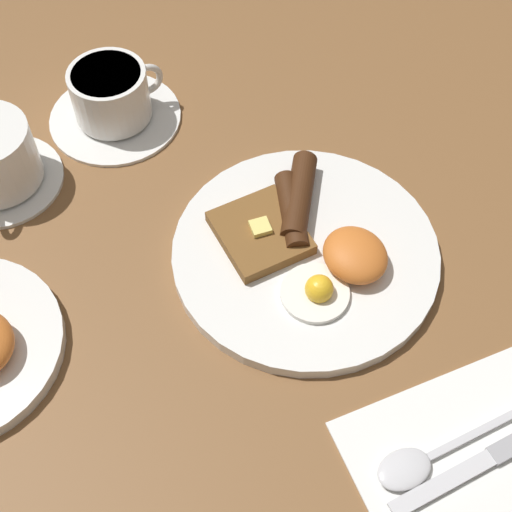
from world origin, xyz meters
The scene contains 6 objects.
ground_plane centered at (0.00, 0.00, 0.00)m, with size 3.00×3.00×0.00m, color brown.
breakfast_plate_near centered at (0.00, 0.00, 0.01)m, with size 0.28×0.28×0.05m.
teacup_near centered at (0.29, 0.09, 0.03)m, with size 0.16×0.16×0.07m.
napkin centered at (-0.25, -0.02, 0.00)m, with size 0.15×0.22×0.01m, color white.
knife centered at (-0.27, -0.03, 0.01)m, with size 0.02×0.19×0.01m.
spoon centered at (-0.24, 0.03, 0.01)m, with size 0.04×0.18×0.01m.
Camera 1 is at (-0.35, 0.25, 0.62)m, focal length 50.00 mm.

